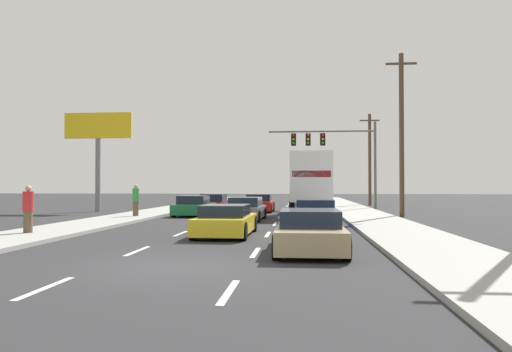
% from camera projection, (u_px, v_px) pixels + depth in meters
% --- Properties ---
extents(ground_plane, '(140.00, 140.00, 0.00)m').
position_uv_depth(ground_plane, '(261.00, 211.00, 35.99)').
color(ground_plane, '#2B2B2D').
extents(sidewalk_right, '(3.11, 80.00, 0.14)m').
position_uv_depth(sidewalk_right, '(362.00, 214.00, 30.38)').
color(sidewalk_right, '#9E9E99').
rests_on(sidewalk_right, ground_plane).
extents(sidewalk_left, '(3.11, 80.00, 0.14)m').
position_uv_depth(sidewalk_left, '(151.00, 213.00, 31.65)').
color(sidewalk_left, '#9E9E99').
rests_on(sidewalk_left, ground_plane).
extents(lane_markings, '(3.54, 57.00, 0.01)m').
position_uv_depth(lane_markings, '(255.00, 214.00, 31.10)').
color(lane_markings, silver).
rests_on(lane_markings, ground_plane).
extents(car_maroon, '(2.08, 4.47, 1.24)m').
position_uv_depth(car_maroon, '(214.00, 203.00, 36.06)').
color(car_maroon, maroon).
rests_on(car_maroon, ground_plane).
extents(car_green, '(2.09, 4.17, 1.25)m').
position_uv_depth(car_green, '(194.00, 207.00, 29.72)').
color(car_green, '#196B38').
rests_on(car_green, ground_plane).
extents(car_red, '(1.97, 4.10, 1.26)m').
position_uv_depth(car_red, '(259.00, 204.00, 34.22)').
color(car_red, red).
rests_on(car_red, ground_plane).
extents(car_gray, '(1.99, 4.27, 1.24)m').
position_uv_depth(car_gray, '(246.00, 209.00, 26.21)').
color(car_gray, slate).
rests_on(car_gray, ground_plane).
extents(car_yellow, '(2.00, 4.40, 1.16)m').
position_uv_depth(car_yellow, '(226.00, 221.00, 18.07)').
color(car_yellow, yellow).
rests_on(car_yellow, ground_plane).
extents(box_truck, '(2.64, 8.29, 3.78)m').
position_uv_depth(box_truck, '(311.00, 181.00, 30.18)').
color(box_truck, white).
rests_on(box_truck, ground_plane).
extents(car_blue, '(2.02, 4.09, 1.24)m').
position_uv_depth(car_blue, '(315.00, 214.00, 21.73)').
color(car_blue, '#1E389E').
rests_on(car_blue, ground_plane).
extents(car_tan, '(1.98, 4.55, 1.19)m').
position_uv_depth(car_tan, '(310.00, 232.00, 13.80)').
color(car_tan, tan).
rests_on(car_tan, ground_plane).
extents(traffic_signal_mast, '(8.55, 0.69, 6.93)m').
position_uv_depth(traffic_signal_mast, '(326.00, 145.00, 38.59)').
color(traffic_signal_mast, '#595B56').
rests_on(traffic_signal_mast, ground_plane).
extents(utility_pole_mid, '(1.80, 0.28, 9.70)m').
position_uv_depth(utility_pole_mid, '(402.00, 133.00, 28.52)').
color(utility_pole_mid, brown).
rests_on(utility_pole_mid, ground_plane).
extents(utility_pole_far, '(1.80, 0.28, 8.50)m').
position_uv_depth(utility_pole_far, '(370.00, 158.00, 44.77)').
color(utility_pole_far, brown).
rests_on(utility_pole_far, ground_plane).
extents(roadside_billboard, '(4.97, 0.36, 7.11)m').
position_uv_depth(roadside_billboard, '(98.00, 139.00, 34.74)').
color(roadside_billboard, slate).
rests_on(roadside_billboard, ground_plane).
extents(pedestrian_near_corner, '(0.38, 0.38, 1.79)m').
position_uv_depth(pedestrian_near_corner, '(136.00, 200.00, 27.49)').
color(pedestrian_near_corner, brown).
rests_on(pedestrian_near_corner, sidewalk_left).
extents(pedestrian_mid_block, '(0.38, 0.38, 1.74)m').
position_uv_depth(pedestrian_mid_block, '(28.00, 209.00, 17.78)').
color(pedestrian_mid_block, brown).
rests_on(pedestrian_mid_block, sidewalk_left).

